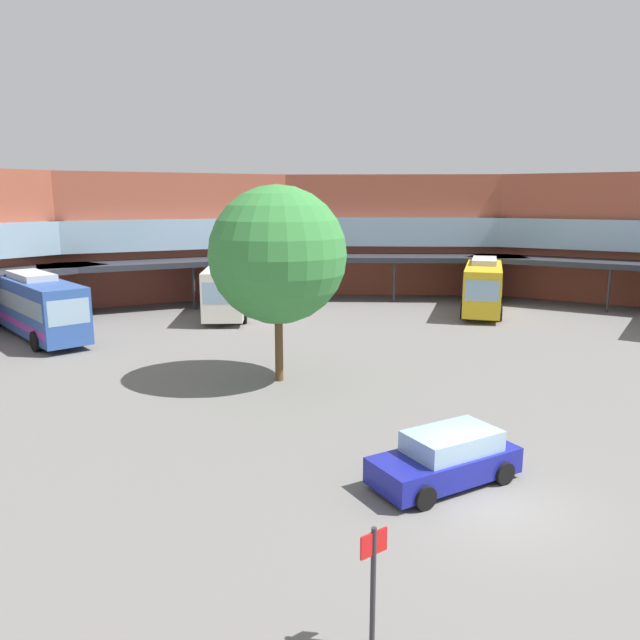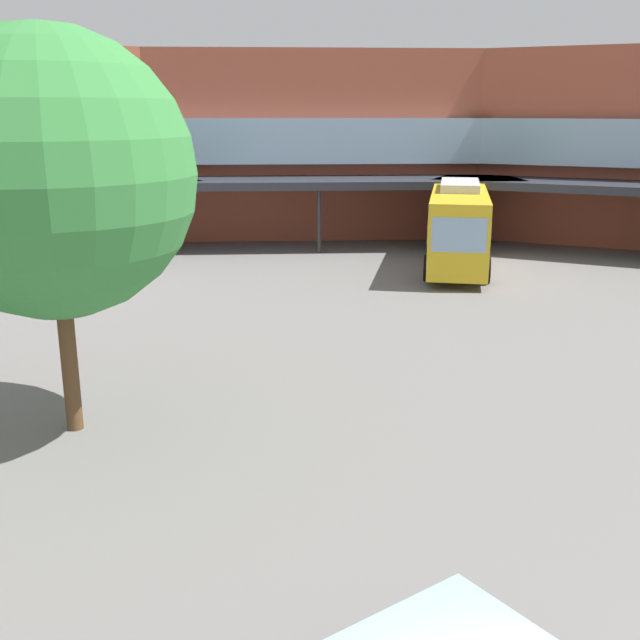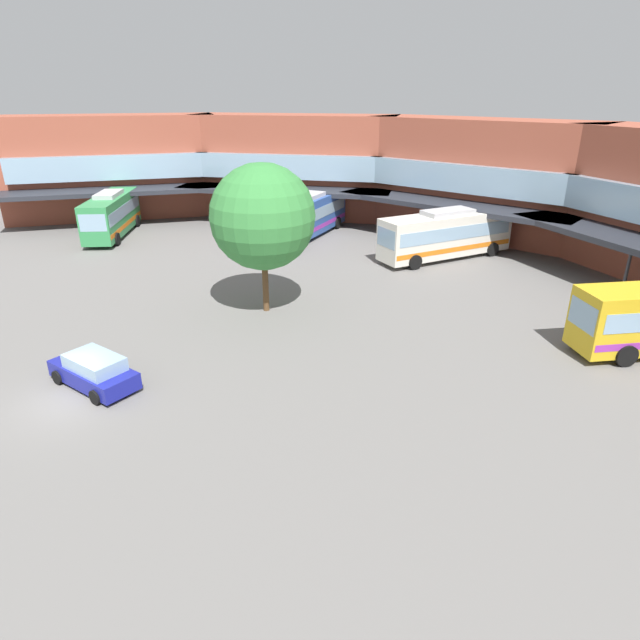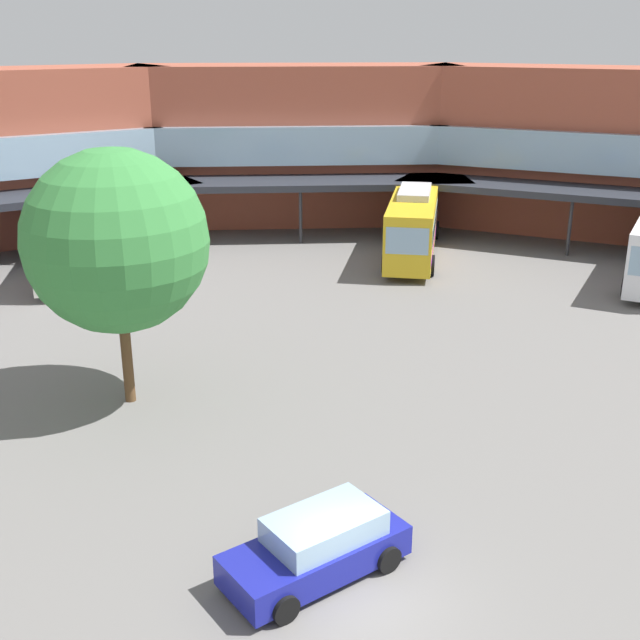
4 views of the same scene
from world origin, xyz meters
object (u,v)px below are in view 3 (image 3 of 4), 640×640
object	(u,v)px
bus_4	(307,216)
parked_car	(94,371)
bus_1	(111,214)
bus_0	(446,234)
plaza_tree	(263,217)

from	to	relation	value
bus_4	parked_car	size ratio (longest dim) A/B	2.44
parked_car	bus_1	bearing A→B (deg)	-36.29
bus_0	bus_1	distance (m)	29.26
bus_4	plaza_tree	world-z (taller)	plaza_tree
bus_4	parked_car	distance (m)	28.00
parked_car	plaza_tree	distance (m)	12.32
bus_0	plaza_tree	distance (m)	17.30
parked_car	bus_4	bearing A→B (deg)	-72.56
bus_0	plaza_tree	world-z (taller)	plaza_tree
bus_1	parked_car	distance (m)	28.35
parked_car	plaza_tree	bearing A→B (deg)	-91.04
bus_0	bus_1	xyz separation A→B (m)	(-22.34, -18.89, 0.04)
bus_4	parked_car	world-z (taller)	bus_4
plaza_tree	bus_4	bearing A→B (deg)	137.43
parked_car	plaza_tree	size ratio (longest dim) A/B	0.55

